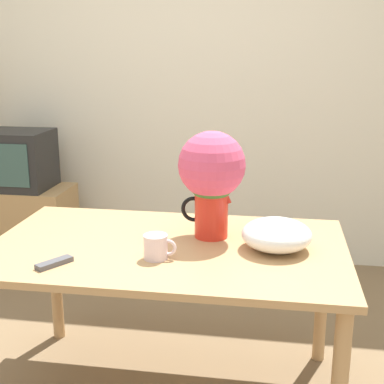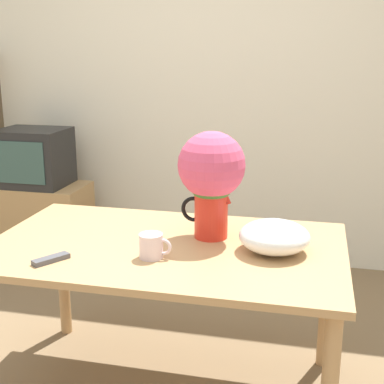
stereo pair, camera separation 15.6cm
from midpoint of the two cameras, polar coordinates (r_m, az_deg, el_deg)
wall_back at (r=3.85m, az=-1.69°, el=11.71°), size 8.00×0.05×2.60m
table at (r=2.31m, az=-4.60°, el=-7.64°), size 1.50×0.91×0.72m
flower_vase at (r=2.29m, az=0.15°, el=1.93°), size 0.29×0.29×0.47m
coffee_mug at (r=2.12m, az=-5.94°, el=-5.87°), size 0.13×0.10×0.10m
white_bowl at (r=2.21m, az=7.02°, el=-4.56°), size 0.29×0.29×0.13m
remote_control at (r=2.15m, az=-16.53°, el=-7.29°), size 0.12×0.15×0.02m
tv_stand at (r=4.03m, az=-18.74°, el=-3.58°), size 0.72×0.40×0.59m
tv_set at (r=3.90m, az=-19.36°, el=3.28°), size 0.47×0.39×0.40m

